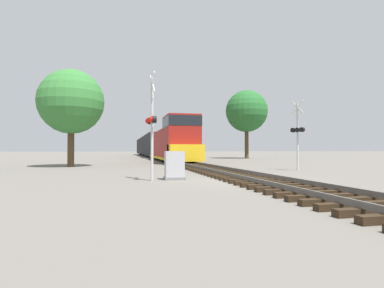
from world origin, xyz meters
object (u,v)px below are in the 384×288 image
Objects in this scene: crossing_signal_near at (152,122)px; tree_mid_background at (247,111)px; tree_far_right at (71,102)px; crossing_signal_far at (298,131)px; freight_train at (153,146)px; relay_cabinet at (174,166)px.

tree_mid_background reaches higher than crossing_signal_near.
crossing_signal_near is at bearing -66.60° from tree_far_right.
crossing_signal_far is at bearing -106.30° from tree_mid_background.
crossing_signal_near is (-4.16, -41.89, 0.49)m from freight_train.
tree_far_right reaches higher than relay_cabinet.
relay_cabinet is at bearing -94.28° from freight_train.
crossing_signal_far is 0.60× the size of tree_far_right.
freight_train reaches higher than crossing_signal_far.
tree_far_right is 28.10m from tree_mid_background.
crossing_signal_far reaches higher than relay_cabinet.
freight_train is at bearing -11.31° from crossing_signal_far.
crossing_signal_far is 26.24m from tree_mid_background.
crossing_signal_near is 2.20m from relay_cabinet.
tree_far_right is at bearing 118.04° from relay_cabinet.
crossing_signal_near reaches higher than crossing_signal_far.
tree_mid_background reaches higher than freight_train.
crossing_signal_near is at bearing 93.65° from crossing_signal_far.
crossing_signal_far is at bearing -27.06° from tree_far_right.
crossing_signal_far is at bearing 24.48° from relay_cabinet.
crossing_signal_far is 3.55× the size of relay_cabinet.
crossing_signal_near is 0.61× the size of tree_far_right.
tree_mid_background is (15.96, 28.77, 6.48)m from relay_cabinet.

